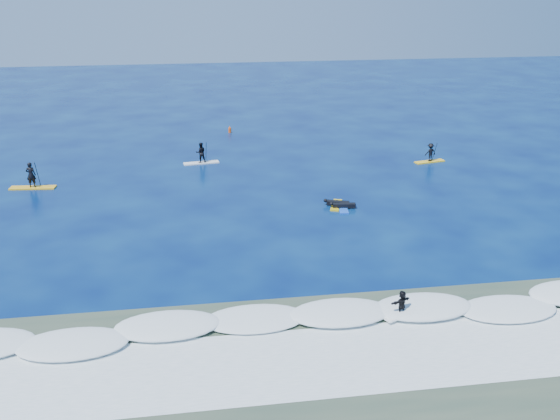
{
  "coord_description": "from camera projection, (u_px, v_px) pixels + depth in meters",
  "views": [
    {
      "loc": [
        -5.6,
        -34.5,
        15.1
      ],
      "look_at": [
        0.08,
        3.16,
        0.6
      ],
      "focal_mm": 40.0,
      "sensor_mm": 36.0,
      "label": 1
    }
  ],
  "objects": [
    {
      "name": "ground",
      "position": [
        286.0,
        237.0,
        38.04
      ],
      "size": [
        160.0,
        160.0,
        0.0
      ],
      "primitive_type": "plane",
      "color": "#030F45",
      "rests_on": "ground"
    },
    {
      "name": "wave_surfer",
      "position": [
        402.0,
        305.0,
        28.83
      ],
      "size": [
        1.83,
        1.18,
        1.29
      ],
      "rotation": [
        0.0,
        0.0,
        0.43
      ],
      "color": "white",
      "rests_on": "breaking_wave"
    },
    {
      "name": "prone_paddler_near",
      "position": [
        337.0,
        204.0,
        43.14
      ],
      "size": [
        1.75,
        2.31,
        0.47
      ],
      "rotation": [
        0.0,
        0.0,
        1.22
      ],
      "color": "gold",
      "rests_on": "ground"
    },
    {
      "name": "prone_paddler_far",
      "position": [
        343.0,
        206.0,
        42.68
      ],
      "size": [
        1.8,
        2.32,
        0.47
      ],
      "rotation": [
        0.0,
        0.0,
        1.44
      ],
      "color": "blue",
      "rests_on": "ground"
    },
    {
      "name": "breaking_wave",
      "position": [
        321.0,
        322.0,
        28.8
      ],
      "size": [
        40.0,
        6.0,
        0.3
      ],
      "primitive_type": "cube",
      "color": "white",
      "rests_on": "ground"
    },
    {
      "name": "whitewater",
      "position": [
        336.0,
        359.0,
        26.02
      ],
      "size": [
        34.0,
        5.0,
        0.02
      ],
      "primitive_type": "cube",
      "color": "silver",
      "rests_on": "ground"
    },
    {
      "name": "marker_buoy",
      "position": [
        230.0,
        130.0,
        62.87
      ],
      "size": [
        0.3,
        0.3,
        0.72
      ],
      "rotation": [
        0.0,
        0.0,
        -0.39
      ],
      "color": "#D44812",
      "rests_on": "ground"
    },
    {
      "name": "sup_paddler_left",
      "position": [
        32.0,
        179.0,
        46.47
      ],
      "size": [
        3.4,
        1.13,
        2.34
      ],
      "rotation": [
        0.0,
        0.0,
        -0.09
      ],
      "color": "gold",
      "rests_on": "ground"
    },
    {
      "name": "sup_paddler_center",
      "position": [
        201.0,
        154.0,
        52.56
      ],
      "size": [
        3.05,
        1.13,
        2.09
      ],
      "rotation": [
        0.0,
        0.0,
        0.13
      ],
      "color": "white",
      "rests_on": "ground"
    },
    {
      "name": "shallow_water",
      "position": [
        342.0,
        374.0,
        25.1
      ],
      "size": [
        90.0,
        13.0,
        0.01
      ],
      "primitive_type": "cube",
      "color": "#324535",
      "rests_on": "ground"
    },
    {
      "name": "sup_paddler_right",
      "position": [
        430.0,
        154.0,
        52.94
      ],
      "size": [
        2.77,
        1.22,
        1.89
      ],
      "rotation": [
        0.0,
        0.0,
        0.21
      ],
      "color": "yellow",
      "rests_on": "ground"
    }
  ]
}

